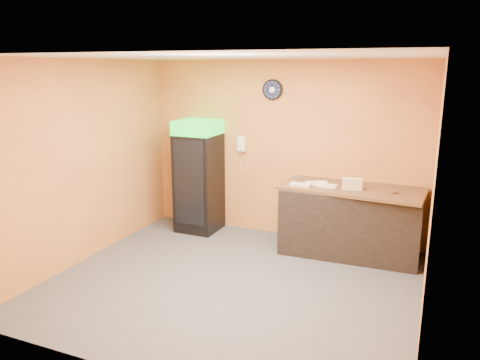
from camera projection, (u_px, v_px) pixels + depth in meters
The scene contains 15 objects.
floor at pixel (232, 283), 5.97m from camera, with size 4.50×4.50×0.00m, color #47474C.
back_wall at pixel (283, 150), 7.42m from camera, with size 4.50×0.02×2.80m, color #DE8D3E.
left_wall at pixel (84, 162), 6.49m from camera, with size 0.02×4.00×2.80m, color #DE8D3E.
right_wall at pixel (432, 196), 4.78m from camera, with size 0.02×4.00×2.80m, color #DE8D3E.
ceiling at pixel (231, 57), 5.30m from camera, with size 4.50×4.00×0.02m, color white.
beverage_cooler at pixel (198, 178), 7.69m from camera, with size 0.65×0.67×1.85m.
prep_counter at pixel (350, 222), 6.81m from camera, with size 1.94×0.86×0.97m, color black.
wall_clock at pixel (273, 90), 7.24m from camera, with size 0.32×0.06×0.32m.
wall_phone at pixel (242, 144), 7.62m from camera, with size 0.13×0.11×0.24m.
butcher_paper at pixel (352, 189), 6.69m from camera, with size 1.99×0.93×0.04m, color brown.
sub_roll_stack at pixel (352, 184), 6.52m from camera, with size 0.28×0.17×0.17m.
wrapped_sandwich_left at pixel (300, 185), 6.74m from camera, with size 0.30×0.12×0.04m, color silver.
wrapped_sandwich_mid at pixel (327, 186), 6.68m from camera, with size 0.30×0.12×0.04m, color silver.
wrapped_sandwich_right at pixel (317, 183), 6.83m from camera, with size 0.31×0.12×0.04m, color silver.
kitchen_tool at pixel (356, 186), 6.64m from camera, with size 0.05×0.05×0.05m, color silver.
Camera 1 is at (2.23, -5.01, 2.70)m, focal length 35.00 mm.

